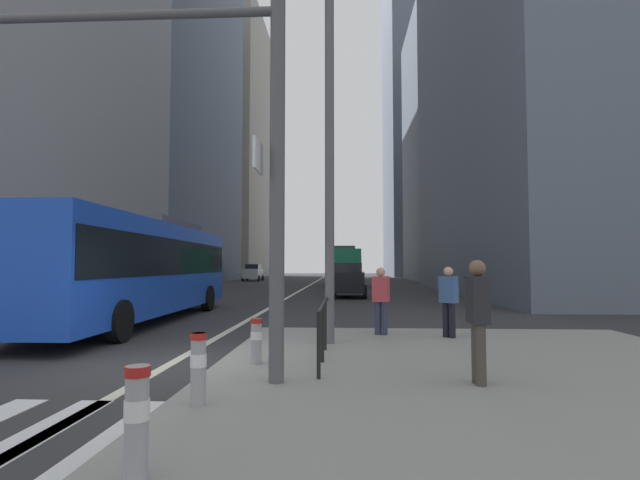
{
  "coord_description": "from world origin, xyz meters",
  "views": [
    {
      "loc": [
        3.18,
        -8.62,
        1.8
      ],
      "look_at": [
        1.6,
        21.76,
        3.44
      ],
      "focal_mm": 26.53,
      "sensor_mm": 36.0,
      "label": 1
    }
  ],
  "objects_px": {
    "bollard_left": "(198,365)",
    "pedestrian_far": "(478,315)",
    "car_receding_near": "(349,280)",
    "traffic_signal_gantry": "(148,110)",
    "street_lamp_post": "(329,106)",
    "car_oncoming_mid": "(253,272)",
    "bollard_right": "(256,338)",
    "pedestrian_walking": "(449,298)",
    "city_bus_red_receding": "(343,265)",
    "city_bus_blue_oncoming": "(139,264)",
    "pedestrian_waiting": "(381,298)",
    "bollard_front": "(137,417)"
  },
  "relations": [
    {
      "from": "city_bus_blue_oncoming",
      "to": "car_receding_near",
      "type": "height_order",
      "value": "city_bus_blue_oncoming"
    },
    {
      "from": "city_bus_red_receding",
      "to": "street_lamp_post",
      "type": "bearing_deg",
      "value": -90.35
    },
    {
      "from": "car_receding_near",
      "to": "bollard_left",
      "type": "xyz_separation_m",
      "value": [
        -1.98,
        -21.34,
        -0.36
      ]
    },
    {
      "from": "car_receding_near",
      "to": "bollard_right",
      "type": "distance_m",
      "value": 19.03
    },
    {
      "from": "pedestrian_waiting",
      "to": "traffic_signal_gantry",
      "type": "bearing_deg",
      "value": -128.56
    },
    {
      "from": "bollard_left",
      "to": "pedestrian_far",
      "type": "bearing_deg",
      "value": 17.98
    },
    {
      "from": "car_receding_near",
      "to": "street_lamp_post",
      "type": "bearing_deg",
      "value": -91.91
    },
    {
      "from": "bollard_front",
      "to": "pedestrian_far",
      "type": "xyz_separation_m",
      "value": [
        3.47,
        3.15,
        0.48
      ]
    },
    {
      "from": "traffic_signal_gantry",
      "to": "city_bus_red_receding",
      "type": "bearing_deg",
      "value": 85.48
    },
    {
      "from": "street_lamp_post",
      "to": "bollard_right",
      "type": "bearing_deg",
      "value": -118.95
    },
    {
      "from": "traffic_signal_gantry",
      "to": "pedestrian_far",
      "type": "distance_m",
      "value": 5.62
    },
    {
      "from": "car_oncoming_mid",
      "to": "street_lamp_post",
      "type": "relative_size",
      "value": 0.53
    },
    {
      "from": "pedestrian_walking",
      "to": "pedestrian_far",
      "type": "height_order",
      "value": "pedestrian_far"
    },
    {
      "from": "car_receding_near",
      "to": "city_bus_blue_oncoming",
      "type": "bearing_deg",
      "value": -119.13
    },
    {
      "from": "car_receding_near",
      "to": "city_bus_red_receding",
      "type": "bearing_deg",
      "value": 91.42
    },
    {
      "from": "city_bus_blue_oncoming",
      "to": "bollard_left",
      "type": "bearing_deg",
      "value": -62.24
    },
    {
      "from": "pedestrian_waiting",
      "to": "pedestrian_walking",
      "type": "bearing_deg",
      "value": -13.09
    },
    {
      "from": "street_lamp_post",
      "to": "pedestrian_walking",
      "type": "relative_size",
      "value": 4.93
    },
    {
      "from": "city_bus_red_receding",
      "to": "pedestrian_walking",
      "type": "height_order",
      "value": "city_bus_red_receding"
    },
    {
      "from": "bollard_right",
      "to": "bollard_left",
      "type": "bearing_deg",
      "value": -95.89
    },
    {
      "from": "bollard_front",
      "to": "pedestrian_far",
      "type": "relative_size",
      "value": 0.51
    },
    {
      "from": "bollard_right",
      "to": "pedestrian_walking",
      "type": "distance_m",
      "value": 4.99
    },
    {
      "from": "bollard_front",
      "to": "bollard_right",
      "type": "bearing_deg",
      "value": 88.6
    },
    {
      "from": "car_oncoming_mid",
      "to": "pedestrian_waiting",
      "type": "height_order",
      "value": "car_oncoming_mid"
    },
    {
      "from": "street_lamp_post",
      "to": "pedestrian_waiting",
      "type": "bearing_deg",
      "value": 48.12
    },
    {
      "from": "bollard_front",
      "to": "pedestrian_walking",
      "type": "bearing_deg",
      "value": 61.82
    },
    {
      "from": "car_oncoming_mid",
      "to": "bollard_right",
      "type": "distance_m",
      "value": 47.6
    },
    {
      "from": "city_bus_blue_oncoming",
      "to": "street_lamp_post",
      "type": "distance_m",
      "value": 8.49
    },
    {
      "from": "traffic_signal_gantry",
      "to": "bollard_left",
      "type": "relative_size",
      "value": 7.07
    },
    {
      "from": "car_oncoming_mid",
      "to": "bollard_front",
      "type": "height_order",
      "value": "car_oncoming_mid"
    },
    {
      "from": "pedestrian_waiting",
      "to": "pedestrian_walking",
      "type": "height_order",
      "value": "pedestrian_walking"
    },
    {
      "from": "bollard_left",
      "to": "pedestrian_walking",
      "type": "height_order",
      "value": "pedestrian_walking"
    },
    {
      "from": "city_bus_red_receding",
      "to": "bollard_left",
      "type": "relative_size",
      "value": 12.83
    },
    {
      "from": "city_bus_red_receding",
      "to": "pedestrian_far",
      "type": "bearing_deg",
      "value": -86.74
    },
    {
      "from": "car_oncoming_mid",
      "to": "car_receding_near",
      "type": "height_order",
      "value": "same"
    },
    {
      "from": "car_oncoming_mid",
      "to": "car_receding_near",
      "type": "xyz_separation_m",
      "value": [
        10.91,
        -27.76,
        -0.0
      ]
    },
    {
      "from": "traffic_signal_gantry",
      "to": "bollard_right",
      "type": "xyz_separation_m",
      "value": [
        1.4,
        1.27,
        -3.52
      ]
    },
    {
      "from": "pedestrian_far",
      "to": "pedestrian_walking",
      "type": "bearing_deg",
      "value": 82.99
    },
    {
      "from": "pedestrian_walking",
      "to": "bollard_right",
      "type": "bearing_deg",
      "value": -141.52
    },
    {
      "from": "traffic_signal_gantry",
      "to": "car_oncoming_mid",
      "type": "bearing_deg",
      "value": 99.2
    },
    {
      "from": "city_bus_red_receding",
      "to": "car_receding_near",
      "type": "xyz_separation_m",
      "value": [
        0.37,
        -14.8,
        -0.85
      ]
    },
    {
      "from": "city_bus_red_receding",
      "to": "car_oncoming_mid",
      "type": "bearing_deg",
      "value": 129.11
    },
    {
      "from": "pedestrian_walking",
      "to": "pedestrian_far",
      "type": "distance_m",
      "value": 4.35
    },
    {
      "from": "traffic_signal_gantry",
      "to": "pedestrian_far",
      "type": "height_order",
      "value": "traffic_signal_gantry"
    },
    {
      "from": "car_receding_near",
      "to": "pedestrian_walking",
      "type": "height_order",
      "value": "car_receding_near"
    },
    {
      "from": "pedestrian_far",
      "to": "bollard_left",
      "type": "bearing_deg",
      "value": -162.02
    },
    {
      "from": "car_oncoming_mid",
      "to": "street_lamp_post",
      "type": "distance_m",
      "value": 45.97
    },
    {
      "from": "car_oncoming_mid",
      "to": "pedestrian_far",
      "type": "bearing_deg",
      "value": -75.34
    },
    {
      "from": "car_receding_near",
      "to": "traffic_signal_gantry",
      "type": "distance_m",
      "value": 20.69
    },
    {
      "from": "city_bus_red_receding",
      "to": "bollard_right",
      "type": "xyz_separation_m",
      "value": [
        -1.37,
        -33.74,
        -1.26
      ]
    }
  ]
}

